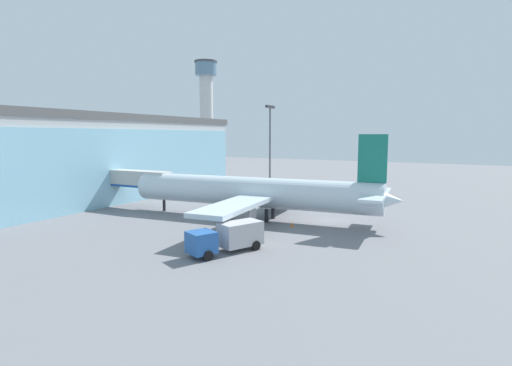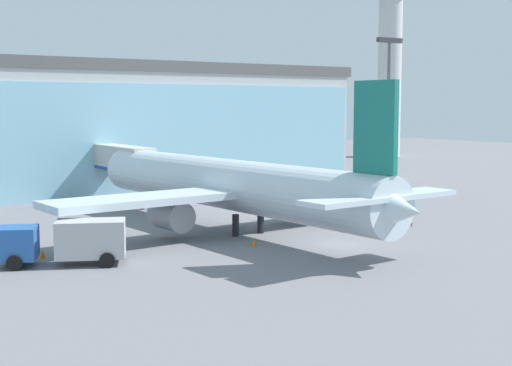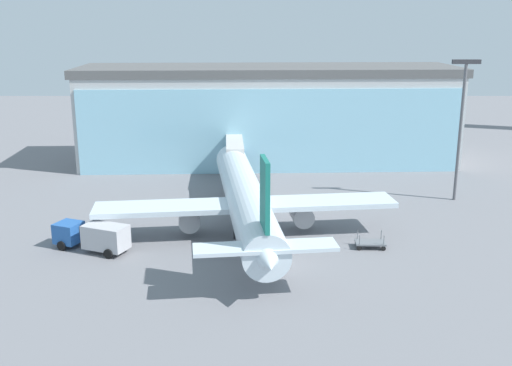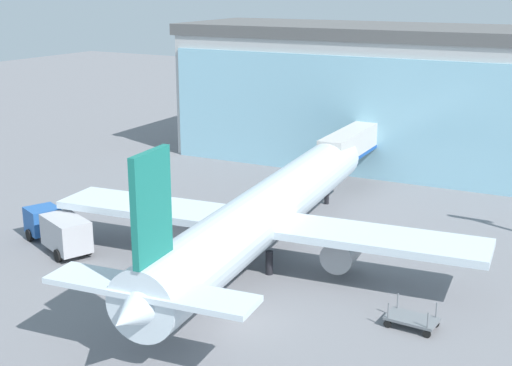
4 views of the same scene
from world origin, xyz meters
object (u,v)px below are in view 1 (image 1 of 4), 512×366
at_px(control_tower, 206,107).
at_px(baggage_cart, 321,205).
at_px(jet_bridge, 130,179).
at_px(airplane, 255,193).
at_px(apron_light_mast, 270,140).
at_px(safety_cone_wingtip, 201,247).
at_px(safety_cone_nose, 292,224).
at_px(catering_truck, 228,237).

xyz_separation_m(control_tower, baggage_cart, (-51.61, -59.99, -19.64)).
relative_size(jet_bridge, airplane, 0.38).
relative_size(apron_light_mast, baggage_cart, 5.76).
xyz_separation_m(jet_bridge, safety_cone_wingtip, (-12.99, -23.26, -3.92)).
distance_m(jet_bridge, apron_light_mast, 28.75).
relative_size(apron_light_mast, safety_cone_nose, 29.88).
bearing_deg(jet_bridge, safety_cone_wingtip, 147.90).
height_order(apron_light_mast, baggage_cart, apron_light_mast).
distance_m(apron_light_mast, baggage_cart, 22.32).
relative_size(jet_bridge, control_tower, 0.40).
xyz_separation_m(catering_truck, safety_cone_wingtip, (-0.83, 2.58, -1.19)).
xyz_separation_m(jet_bridge, airplane, (1.79, -20.57, -0.76)).
bearing_deg(catering_truck, control_tower, -119.62).
bearing_deg(baggage_cart, safety_cone_wingtip, 177.96).
relative_size(apron_light_mast, safety_cone_wingtip, 29.88).
bearing_deg(baggage_cart, apron_light_mast, 52.40).
bearing_deg(jet_bridge, apron_light_mast, -112.69).
bearing_deg(safety_cone_nose, catering_truck, 176.39).
height_order(airplane, baggage_cart, airplane).
bearing_deg(apron_light_mast, baggage_cart, -129.59).
relative_size(jet_bridge, apron_light_mast, 0.85).
distance_m(apron_light_mast, safety_cone_wingtip, 42.92).
bearing_deg(airplane, safety_cone_nose, 157.82).
relative_size(safety_cone_nose, safety_cone_wingtip, 1.00).
height_order(baggage_cart, safety_cone_nose, baggage_cart).
xyz_separation_m(catering_truck, baggage_cart, (25.78, 0.71, -0.97)).
height_order(apron_light_mast, safety_cone_wingtip, apron_light_mast).
height_order(control_tower, catering_truck, control_tower).
distance_m(control_tower, safety_cone_nose, 91.70).
relative_size(control_tower, catering_truck, 4.58).
xyz_separation_m(apron_light_mast, catering_truck, (-38.67, -16.30, -8.44)).
distance_m(apron_light_mast, catering_truck, 42.81).
distance_m(airplane, safety_cone_nose, 7.02).
bearing_deg(jet_bridge, airplane, -177.93).
bearing_deg(safety_cone_wingtip, apron_light_mast, 19.16).
relative_size(apron_light_mast, airplane, 0.45).
xyz_separation_m(control_tower, safety_cone_wingtip, (-78.22, -58.11, -19.87)).
bearing_deg(airplane, safety_cone_wingtip, 93.41).
bearing_deg(safety_cone_wingtip, catering_truck, -72.17).
relative_size(jet_bridge, safety_cone_nose, 25.27).
xyz_separation_m(airplane, safety_cone_nose, (-1.65, -6.05, -3.17)).
distance_m(safety_cone_nose, safety_cone_wingtip, 13.56).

